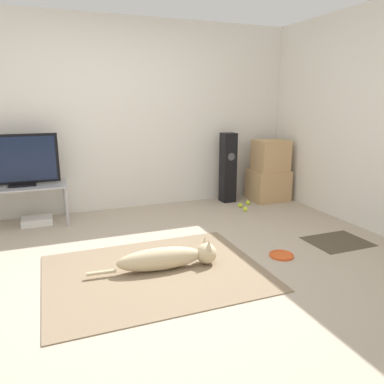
{
  "coord_description": "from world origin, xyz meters",
  "views": [
    {
      "loc": [
        -0.88,
        -3.04,
        1.51
      ],
      "look_at": [
        0.66,
        0.9,
        0.45
      ],
      "focal_mm": 35.0,
      "sensor_mm": 36.0,
      "label": 1
    }
  ],
  "objects_px": {
    "tv_stand": "(23,190)",
    "game_console": "(37,221)",
    "tennis_ball_by_boxes": "(248,203)",
    "tennis_ball_near_speaker": "(245,209)",
    "tennis_ball_loose_on_carpet": "(240,205)",
    "cardboard_box_upper": "(271,155)",
    "frisbee": "(281,255)",
    "dog": "(170,258)",
    "cardboard_box_lower": "(268,185)",
    "floor_speaker": "(228,168)",
    "tv": "(20,161)"
  },
  "relations": [
    {
      "from": "dog",
      "to": "game_console",
      "type": "xyz_separation_m",
      "value": [
        -1.14,
        1.81,
        -0.07
      ]
    },
    {
      "from": "cardboard_box_lower",
      "to": "frisbee",
      "type": "bearing_deg",
      "value": -118.85
    },
    {
      "from": "frisbee",
      "to": "tennis_ball_near_speaker",
      "type": "bearing_deg",
      "value": 74.2
    },
    {
      "from": "floor_speaker",
      "to": "tennis_ball_near_speaker",
      "type": "distance_m",
      "value": 0.74
    },
    {
      "from": "tennis_ball_by_boxes",
      "to": "tv_stand",
      "type": "bearing_deg",
      "value": 175.97
    },
    {
      "from": "floor_speaker",
      "to": "tv_stand",
      "type": "height_order",
      "value": "floor_speaker"
    },
    {
      "from": "cardboard_box_lower",
      "to": "tennis_ball_near_speaker",
      "type": "height_order",
      "value": "cardboard_box_lower"
    },
    {
      "from": "tennis_ball_near_speaker",
      "to": "game_console",
      "type": "bearing_deg",
      "value": 169.95
    },
    {
      "from": "tennis_ball_by_boxes",
      "to": "tennis_ball_loose_on_carpet",
      "type": "distance_m",
      "value": 0.19
    },
    {
      "from": "frisbee",
      "to": "cardboard_box_lower",
      "type": "height_order",
      "value": "cardboard_box_lower"
    },
    {
      "from": "cardboard_box_upper",
      "to": "tennis_ball_loose_on_carpet",
      "type": "xyz_separation_m",
      "value": [
        -0.61,
        -0.21,
        -0.65
      ]
    },
    {
      "from": "tennis_ball_by_boxes",
      "to": "tennis_ball_loose_on_carpet",
      "type": "xyz_separation_m",
      "value": [
        -0.17,
        -0.08,
        0.0
      ]
    },
    {
      "from": "tennis_ball_near_speaker",
      "to": "tennis_ball_loose_on_carpet",
      "type": "xyz_separation_m",
      "value": [
        0.03,
        0.2,
        0.0
      ]
    },
    {
      "from": "cardboard_box_upper",
      "to": "tv_stand",
      "type": "relative_size",
      "value": 0.47
    },
    {
      "from": "tv_stand",
      "to": "game_console",
      "type": "xyz_separation_m",
      "value": [
        0.12,
        -0.01,
        -0.4
      ]
    },
    {
      "from": "dog",
      "to": "tv_stand",
      "type": "relative_size",
      "value": 1.18
    },
    {
      "from": "frisbee",
      "to": "dog",
      "type": "bearing_deg",
      "value": 173.51
    },
    {
      "from": "cardboard_box_lower",
      "to": "floor_speaker",
      "type": "xyz_separation_m",
      "value": [
        -0.62,
        0.14,
        0.28
      ]
    },
    {
      "from": "cardboard_box_upper",
      "to": "floor_speaker",
      "type": "height_order",
      "value": "floor_speaker"
    },
    {
      "from": "dog",
      "to": "cardboard_box_lower",
      "type": "bearing_deg",
      "value": 39.25
    },
    {
      "from": "game_console",
      "to": "tv_stand",
      "type": "bearing_deg",
      "value": 175.53
    },
    {
      "from": "floor_speaker",
      "to": "tennis_ball_loose_on_carpet",
      "type": "relative_size",
      "value": 15.54
    },
    {
      "from": "game_console",
      "to": "tennis_ball_by_boxes",
      "type": "bearing_deg",
      "value": -4.01
    },
    {
      "from": "frisbee",
      "to": "tv",
      "type": "height_order",
      "value": "tv"
    },
    {
      "from": "tv_stand",
      "to": "tv",
      "type": "distance_m",
      "value": 0.36
    },
    {
      "from": "frisbee",
      "to": "tennis_ball_loose_on_carpet",
      "type": "height_order",
      "value": "tennis_ball_loose_on_carpet"
    },
    {
      "from": "cardboard_box_upper",
      "to": "tv_stand",
      "type": "height_order",
      "value": "cardboard_box_upper"
    },
    {
      "from": "tennis_ball_near_speaker",
      "to": "tennis_ball_loose_on_carpet",
      "type": "relative_size",
      "value": 1.0
    },
    {
      "from": "game_console",
      "to": "floor_speaker",
      "type": "bearing_deg",
      "value": 1.93
    },
    {
      "from": "dog",
      "to": "tennis_ball_loose_on_carpet",
      "type": "distance_m",
      "value": 2.19
    },
    {
      "from": "frisbee",
      "to": "tennis_ball_loose_on_carpet",
      "type": "xyz_separation_m",
      "value": [
        0.44,
        1.66,
        0.02
      ]
    },
    {
      "from": "cardboard_box_lower",
      "to": "tennis_ball_near_speaker",
      "type": "distance_m",
      "value": 0.77
    },
    {
      "from": "frisbee",
      "to": "game_console",
      "type": "distance_m",
      "value": 2.97
    },
    {
      "from": "dog",
      "to": "floor_speaker",
      "type": "distance_m",
      "value": 2.47
    },
    {
      "from": "tv",
      "to": "tennis_ball_loose_on_carpet",
      "type": "xyz_separation_m",
      "value": [
        2.81,
        -0.29,
        -0.76
      ]
    },
    {
      "from": "floor_speaker",
      "to": "game_console",
      "type": "relative_size",
      "value": 2.87
    },
    {
      "from": "cardboard_box_lower",
      "to": "cardboard_box_upper",
      "type": "bearing_deg",
      "value": -37.82
    },
    {
      "from": "floor_speaker",
      "to": "tv",
      "type": "relative_size",
      "value": 1.18
    },
    {
      "from": "tennis_ball_loose_on_carpet",
      "to": "game_console",
      "type": "bearing_deg",
      "value": 174.15
    },
    {
      "from": "tv",
      "to": "tennis_ball_by_boxes",
      "type": "height_order",
      "value": "tv"
    },
    {
      "from": "tennis_ball_loose_on_carpet",
      "to": "tv_stand",
      "type": "bearing_deg",
      "value": 174.21
    },
    {
      "from": "cardboard_box_lower",
      "to": "tv",
      "type": "relative_size",
      "value": 0.63
    },
    {
      "from": "dog",
      "to": "tennis_ball_by_boxes",
      "type": "height_order",
      "value": "dog"
    },
    {
      "from": "dog",
      "to": "tennis_ball_loose_on_carpet",
      "type": "xyz_separation_m",
      "value": [
        1.56,
        1.54,
        -0.08
      ]
    },
    {
      "from": "frisbee",
      "to": "cardboard_box_upper",
      "type": "bearing_deg",
      "value": 60.7
    },
    {
      "from": "dog",
      "to": "cardboard_box_upper",
      "type": "distance_m",
      "value": 2.84
    },
    {
      "from": "cardboard_box_upper",
      "to": "game_console",
      "type": "xyz_separation_m",
      "value": [
        -3.3,
        0.07,
        -0.64
      ]
    },
    {
      "from": "tennis_ball_by_boxes",
      "to": "tennis_ball_near_speaker",
      "type": "xyz_separation_m",
      "value": [
        -0.2,
        -0.27,
        0.0
      ]
    },
    {
      "from": "tv_stand",
      "to": "game_console",
      "type": "height_order",
      "value": "tv_stand"
    },
    {
      "from": "cardboard_box_lower",
      "to": "game_console",
      "type": "distance_m",
      "value": 3.29
    }
  ]
}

